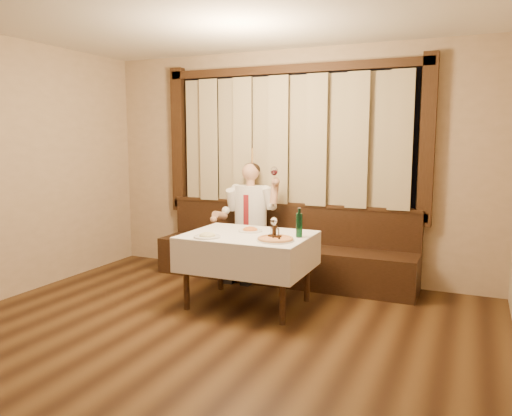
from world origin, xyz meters
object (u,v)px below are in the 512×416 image
at_px(pasta_cream, 207,234).
at_px(green_bottle, 299,225).
at_px(pasta_red, 250,228).
at_px(seated_man, 249,212).
at_px(cruet_caddy, 275,234).
at_px(banquette, 283,255).
at_px(pizza, 275,239).
at_px(dining_table, 248,244).

xyz_separation_m(pasta_cream, green_bottle, (0.83, 0.38, 0.09)).
distance_m(pasta_red, seated_man, 0.89).
bearing_deg(pasta_red, pasta_cream, -119.10).
bearing_deg(pasta_red, seated_man, 115.75).
bearing_deg(cruet_caddy, green_bottle, 61.00).
distance_m(banquette, green_bottle, 1.24).
height_order(green_bottle, seated_man, seated_man).
bearing_deg(pizza, pasta_red, 141.25).
relative_size(dining_table, pasta_cream, 4.76).
distance_m(pasta_red, cruet_caddy, 0.46).
relative_size(pasta_red, seated_man, 0.18).
xyz_separation_m(pizza, seated_man, (-0.80, 1.13, 0.06)).
xyz_separation_m(banquette, pasta_red, (-0.04, -0.89, 0.48)).
height_order(pizza, pasta_cream, pasta_cream).
xyz_separation_m(green_bottle, seated_man, (-0.95, 0.88, -0.05)).
bearing_deg(banquette, dining_table, -90.00).
bearing_deg(dining_table, cruet_caddy, -20.04).
bearing_deg(banquette, pizza, -72.74).
bearing_deg(green_bottle, seated_man, 137.44).
bearing_deg(seated_man, dining_table, -65.61).
bearing_deg(dining_table, green_bottle, 6.29).
bearing_deg(pizza, cruet_caddy, 116.47).
distance_m(pasta_cream, seated_man, 1.27).
distance_m(pizza, cruet_caddy, 0.09).
xyz_separation_m(banquette, dining_table, (0.00, -1.02, 0.34)).
xyz_separation_m(pizza, cruet_caddy, (-0.04, 0.07, 0.03)).
relative_size(pizza, cruet_caddy, 2.69).
bearing_deg(pasta_red, pizza, -38.75).
height_order(pizza, seated_man, seated_man).
distance_m(pizza, pasta_cream, 0.69).
bearing_deg(pasta_red, cruet_caddy, -34.45).
height_order(banquette, pasta_cream, banquette).
bearing_deg(dining_table, banquette, 90.00).
bearing_deg(pizza, dining_table, 152.32).
bearing_deg(green_bottle, dining_table, -173.71).
height_order(pasta_red, green_bottle, green_bottle).
height_order(banquette, seated_man, seated_man).
distance_m(dining_table, pasta_cream, 0.46).
bearing_deg(pasta_cream, green_bottle, 24.91).
height_order(dining_table, pizza, pizza).
bearing_deg(green_bottle, banquette, 118.78).
bearing_deg(cruet_caddy, pasta_red, 162.10).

